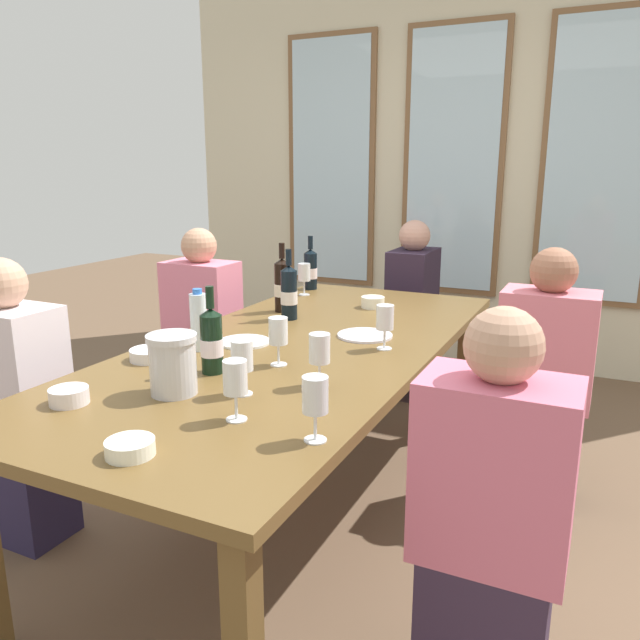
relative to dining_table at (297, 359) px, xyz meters
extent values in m
plane|color=brown|center=(0.00, 0.00, -0.68)|extent=(12.00, 12.00, 0.00)
cube|color=beige|center=(0.00, 2.46, 0.77)|extent=(4.27, 0.06, 2.90)
cube|color=brown|center=(-0.95, 2.41, 0.77)|extent=(0.72, 0.03, 1.88)
cube|color=silver|center=(-0.95, 2.39, 0.77)|extent=(0.64, 0.01, 1.80)
cube|color=brown|center=(0.00, 2.41, 0.77)|extent=(0.72, 0.03, 1.88)
cube|color=silver|center=(0.00, 2.39, 0.77)|extent=(0.64, 0.01, 1.80)
cube|color=brown|center=(0.95, 2.41, 0.77)|extent=(0.72, 0.03, 1.88)
cube|color=silver|center=(0.95, 2.39, 0.77)|extent=(0.64, 0.01, 1.80)
cube|color=brown|center=(0.00, 0.00, 0.04)|extent=(1.07, 2.40, 0.04)
cube|color=brown|center=(-0.44, 1.11, -0.33)|extent=(0.07, 0.07, 0.70)
cube|color=brown|center=(0.44, 1.11, -0.33)|extent=(0.07, 0.07, 0.70)
cylinder|color=white|center=(-0.20, -0.08, 0.07)|extent=(0.21, 0.21, 0.01)
cylinder|color=white|center=(0.20, 0.22, 0.07)|extent=(0.23, 0.23, 0.01)
cylinder|color=silver|center=(-0.09, -0.65, 0.15)|extent=(0.14, 0.14, 0.17)
cylinder|color=silver|center=(-0.09, -0.65, 0.24)|extent=(0.16, 0.16, 0.02)
cylinder|color=black|center=(-0.10, -0.43, 0.16)|extent=(0.08, 0.07, 0.20)
cone|color=black|center=(-0.10, -0.43, 0.28)|extent=(0.08, 0.07, 0.02)
cylinder|color=black|center=(-0.10, -0.43, 0.33)|extent=(0.03, 0.03, 0.08)
cylinder|color=white|center=(-0.10, -0.43, 0.15)|extent=(0.08, 0.08, 0.06)
cylinder|color=black|center=(-0.33, 0.48, 0.18)|extent=(0.07, 0.07, 0.23)
cone|color=black|center=(-0.33, 0.48, 0.31)|extent=(0.07, 0.07, 0.02)
cylinder|color=black|center=(-0.33, 0.48, 0.36)|extent=(0.03, 0.03, 0.08)
cylinder|color=#F6E5CD|center=(-0.33, 0.48, 0.17)|extent=(0.08, 0.08, 0.06)
cylinder|color=black|center=(-0.22, 0.35, 0.18)|extent=(0.08, 0.07, 0.23)
cone|color=black|center=(-0.22, 0.35, 0.30)|extent=(0.08, 0.07, 0.02)
cylinder|color=black|center=(-0.22, 0.35, 0.35)|extent=(0.03, 0.03, 0.08)
cylinder|color=silver|center=(-0.22, 0.35, 0.17)|extent=(0.08, 0.08, 0.06)
cylinder|color=black|center=(-0.45, 1.04, 0.17)|extent=(0.07, 0.08, 0.21)
cone|color=black|center=(-0.45, 1.04, 0.28)|extent=(0.07, 0.08, 0.02)
cylinder|color=black|center=(-0.45, 1.04, 0.33)|extent=(0.03, 0.03, 0.08)
cylinder|color=white|center=(-0.45, 1.04, 0.16)|extent=(0.08, 0.08, 0.06)
cylinder|color=white|center=(0.04, 0.74, 0.09)|extent=(0.12, 0.12, 0.05)
cylinder|color=white|center=(-0.32, -0.85, 0.09)|extent=(0.12, 0.12, 0.05)
cylinder|color=white|center=(-0.39, -0.41, 0.08)|extent=(0.15, 0.15, 0.04)
cylinder|color=white|center=(0.08, -1.04, 0.08)|extent=(0.12, 0.12, 0.04)
cylinder|color=white|center=(-0.30, -0.23, 0.17)|extent=(0.06, 0.06, 0.22)
cylinder|color=blue|center=(-0.30, -0.23, 0.29)|extent=(0.04, 0.04, 0.02)
cylinder|color=white|center=(0.11, -0.57, 0.07)|extent=(0.06, 0.06, 0.00)
cylinder|color=white|center=(0.11, -0.57, 0.11)|extent=(0.01, 0.01, 0.07)
cylinder|color=white|center=(0.11, -0.57, 0.19)|extent=(0.07, 0.07, 0.09)
cylinder|color=white|center=(0.29, -0.40, 0.07)|extent=(0.06, 0.06, 0.00)
cylinder|color=white|center=(0.29, -0.40, 0.11)|extent=(0.01, 0.01, 0.07)
cylinder|color=white|center=(0.29, -0.40, 0.19)|extent=(0.07, 0.07, 0.09)
cylinder|color=#590C19|center=(0.29, -0.40, 0.16)|extent=(0.06, 0.06, 0.02)
cylinder|color=white|center=(-0.41, 0.87, 0.07)|extent=(0.06, 0.06, 0.00)
cylinder|color=white|center=(-0.41, 0.87, 0.11)|extent=(0.01, 0.01, 0.07)
cylinder|color=white|center=(-0.41, 0.87, 0.19)|extent=(0.07, 0.07, 0.09)
cylinder|color=beige|center=(-0.41, 0.87, 0.16)|extent=(0.06, 0.06, 0.04)
cylinder|color=white|center=(0.34, 0.09, 0.07)|extent=(0.06, 0.06, 0.00)
cylinder|color=white|center=(0.34, 0.09, 0.11)|extent=(0.01, 0.01, 0.07)
cylinder|color=white|center=(0.34, 0.09, 0.19)|extent=(0.07, 0.07, 0.09)
cylinder|color=white|center=(0.46, -0.77, 0.07)|extent=(0.06, 0.06, 0.00)
cylinder|color=white|center=(0.46, -0.77, 0.11)|extent=(0.01, 0.01, 0.07)
cylinder|color=white|center=(0.46, -0.77, 0.19)|extent=(0.07, 0.07, 0.09)
cylinder|color=white|center=(0.20, -0.74, 0.07)|extent=(0.06, 0.06, 0.00)
cylinder|color=white|center=(0.20, -0.74, 0.11)|extent=(0.01, 0.01, 0.07)
cylinder|color=white|center=(0.20, -0.74, 0.19)|extent=(0.07, 0.07, 0.09)
cylinder|color=maroon|center=(0.20, -0.74, 0.16)|extent=(0.06, 0.06, 0.03)
cylinder|color=white|center=(0.07, -0.26, 0.07)|extent=(0.06, 0.06, 0.00)
cylinder|color=white|center=(0.07, -0.26, 0.11)|extent=(0.01, 0.01, 0.07)
cylinder|color=white|center=(0.07, -0.26, 0.19)|extent=(0.07, 0.07, 0.09)
cube|color=#2A2342|center=(-0.89, -0.61, -0.45)|extent=(0.32, 0.24, 0.45)
cube|color=silver|center=(-0.89, -0.61, 0.01)|extent=(0.38, 0.24, 0.48)
sphere|color=tan|center=(-0.89, -0.61, 0.34)|extent=(0.19, 0.19, 0.19)
cube|color=#37273D|center=(0.89, -0.64, -0.45)|extent=(0.32, 0.24, 0.45)
cube|color=#DE6B88|center=(0.89, -0.64, 0.01)|extent=(0.38, 0.24, 0.48)
sphere|color=tan|center=(0.89, -0.64, 0.34)|extent=(0.19, 0.19, 0.19)
cube|color=#31373E|center=(-0.89, 0.59, -0.45)|extent=(0.32, 0.24, 0.45)
cube|color=pink|center=(-0.89, 0.59, 0.01)|extent=(0.38, 0.24, 0.48)
sphere|color=tan|center=(-0.89, 0.59, 0.34)|extent=(0.19, 0.19, 0.19)
cube|color=#393041|center=(0.89, 0.56, -0.45)|extent=(0.32, 0.24, 0.45)
cube|color=pink|center=(0.89, 0.56, 0.01)|extent=(0.38, 0.24, 0.48)
sphere|color=#A0684E|center=(0.89, 0.56, 0.34)|extent=(0.19, 0.19, 0.19)
cube|color=#372B2D|center=(0.00, 1.55, -0.45)|extent=(0.24, 0.32, 0.45)
cube|color=#2C2032|center=(0.00, 1.55, 0.01)|extent=(0.24, 0.38, 0.48)
sphere|color=tan|center=(0.00, 1.55, 0.34)|extent=(0.19, 0.19, 0.19)
camera|label=1|loc=(1.10, -2.10, 0.75)|focal=34.84mm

